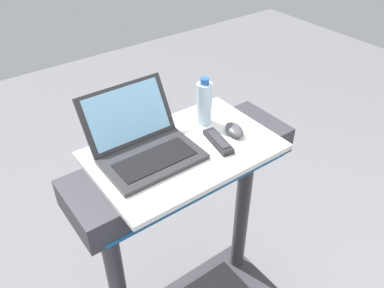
{
  "coord_description": "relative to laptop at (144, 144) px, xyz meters",
  "views": [
    {
      "loc": [
        -0.66,
        -0.24,
        1.94
      ],
      "look_at": [
        0.0,
        0.65,
        1.12
      ],
      "focal_mm": 36.96,
      "sensor_mm": 36.0,
      "label": 1
    }
  ],
  "objects": [
    {
      "name": "tv_remote",
      "position": [
        0.25,
        -0.11,
        -0.03
      ],
      "size": [
        0.07,
        0.17,
        0.02
      ],
      "color": "#232326",
      "rests_on": "desk_board"
    },
    {
      "name": "computer_mouse",
      "position": [
        0.34,
        -0.09,
        -0.03
      ],
      "size": [
        0.08,
        0.11,
        0.03
      ],
      "primitive_type": "ellipsoid",
      "rotation": [
        0.0,
        0.0,
        -0.27
      ],
      "color": "#4C4C51",
      "rests_on": "desk_board"
    },
    {
      "name": "water_bottle",
      "position": [
        0.3,
        0.04,
        0.05
      ],
      "size": [
        0.06,
        0.06,
        0.19
      ],
      "color": "silver",
      "rests_on": "desk_board"
    },
    {
      "name": "laptop",
      "position": [
        0.0,
        0.0,
        0.0
      ],
      "size": [
        0.34,
        0.33,
        0.21
      ],
      "rotation": [
        0.0,
        0.0,
        -0.05
      ],
      "color": "#2D2D30",
      "rests_on": "desk_board"
    },
    {
      "name": "desk_board",
      "position": [
        0.13,
        -0.06,
        -0.05
      ],
      "size": [
        0.68,
        0.44,
        0.02
      ],
      "primitive_type": "cube",
      "color": "white",
      "rests_on": "treadmill_base"
    }
  ]
}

